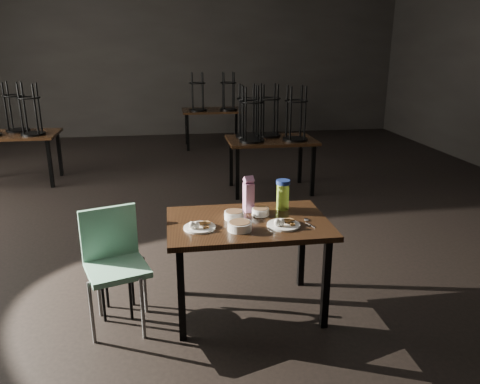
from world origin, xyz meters
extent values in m
plane|color=black|center=(0.00, 0.00, 0.00)|extent=(12.00, 12.00, 0.00)
cube|color=black|center=(0.00, 6.00, 1.60)|extent=(10.00, 0.04, 3.20)
cube|color=black|center=(0.34, -1.58, 0.73)|extent=(1.20, 0.80, 0.04)
cube|color=black|center=(-0.18, -1.90, 0.35)|extent=(0.05, 0.05, 0.71)
cube|color=black|center=(0.86, -1.90, 0.35)|extent=(0.05, 0.05, 0.71)
cube|color=black|center=(-0.18, -1.26, 0.35)|extent=(0.05, 0.05, 0.71)
cube|color=black|center=(0.86, -1.26, 0.35)|extent=(0.05, 0.05, 0.71)
cylinder|color=white|center=(-0.03, -1.67, 0.76)|extent=(0.23, 0.23, 0.01)
cube|color=#996336|center=(-0.03, -1.64, 0.81)|extent=(0.08, 0.08, 0.04)
cube|color=#996336|center=(0.00, -1.64, 0.81)|extent=(0.10, 0.10, 0.03)
ellipsoid|color=white|center=(-0.09, -1.70, 0.79)|extent=(0.04, 0.04, 0.06)
ellipsoid|color=white|center=(-0.05, -1.70, 0.79)|extent=(0.04, 0.04, 0.06)
cylinder|color=white|center=(0.58, -1.72, 0.76)|extent=(0.24, 0.24, 0.01)
cube|color=#996336|center=(0.58, -1.68, 0.81)|extent=(0.09, 0.09, 0.04)
cube|color=#996336|center=(0.61, -1.68, 0.81)|extent=(0.10, 0.10, 0.03)
ellipsoid|color=white|center=(0.52, -1.75, 0.79)|extent=(0.05, 0.05, 0.06)
ellipsoid|color=white|center=(0.55, -1.75, 0.79)|extent=(0.05, 0.05, 0.06)
cylinder|color=white|center=(0.24, -1.52, 0.78)|extent=(0.15, 0.15, 0.06)
cylinder|color=brown|center=(0.24, -1.52, 0.80)|extent=(0.13, 0.13, 0.01)
cylinder|color=white|center=(0.45, -1.47, 0.78)|extent=(0.13, 0.13, 0.05)
cylinder|color=brown|center=(0.45, -1.47, 0.79)|extent=(0.11, 0.11, 0.01)
cylinder|color=white|center=(0.25, -1.75, 0.78)|extent=(0.17, 0.17, 0.06)
cylinder|color=brown|center=(0.25, -1.75, 0.80)|extent=(0.15, 0.15, 0.01)
cube|color=#8B1965|center=(0.38, -1.38, 0.87)|extent=(0.09, 0.09, 0.23)
cube|color=#8B1965|center=(0.38, -1.38, 1.00)|extent=(0.09, 0.09, 0.07)
cylinder|color=#97C239|center=(0.65, -1.36, 0.85)|extent=(0.11, 0.11, 0.21)
cylinder|color=navy|center=(0.65, -1.36, 0.97)|extent=(0.12, 0.12, 0.03)
ellipsoid|color=silver|center=(0.77, -1.63, 0.75)|extent=(0.05, 0.06, 0.01)
cube|color=silver|center=(0.77, -1.73, 0.75)|extent=(0.04, 0.12, 0.00)
cylinder|color=black|center=(-0.66, -1.48, 0.40)|extent=(0.35, 0.35, 0.03)
torus|color=black|center=(-0.69, -1.33, 0.57)|extent=(0.34, 0.08, 0.34)
cylinder|color=black|center=(-0.56, -1.38, 0.20)|extent=(0.02, 0.02, 0.40)
cylinder|color=black|center=(-0.76, -1.38, 0.20)|extent=(0.02, 0.02, 0.40)
cylinder|color=black|center=(-0.76, -1.58, 0.20)|extent=(0.02, 0.02, 0.40)
cylinder|color=black|center=(-0.56, -1.58, 0.20)|extent=(0.02, 0.02, 0.40)
cube|color=#76B897|center=(-0.63, -1.67, 0.47)|extent=(0.52, 0.52, 0.04)
cube|color=#76B897|center=(-0.69, -1.50, 0.69)|extent=(0.40, 0.16, 0.39)
cylinder|color=slate|center=(-0.80, -1.85, 0.24)|extent=(0.03, 0.03, 0.47)
cylinder|color=slate|center=(-0.46, -1.85, 0.24)|extent=(0.03, 0.03, 0.47)
cylinder|color=slate|center=(-0.80, -1.50, 0.24)|extent=(0.03, 0.03, 0.47)
cylinder|color=slate|center=(-0.46, -1.50, 0.24)|extent=(0.03, 0.03, 0.47)
cube|color=black|center=(-2.46, 2.41, 0.73)|extent=(1.20, 0.80, 0.04)
cube|color=black|center=(-1.94, 2.09, 0.35)|extent=(0.05, 0.05, 0.71)
cube|color=black|center=(-1.94, 2.73, 0.35)|extent=(0.05, 0.05, 0.71)
cylinder|color=black|center=(-2.16, 2.26, 0.77)|extent=(0.34, 0.34, 0.03)
torus|color=black|center=(-2.16, 2.26, 1.27)|extent=(0.32, 0.32, 0.02)
cylinder|color=black|center=(-2.06, 2.36, 1.13)|extent=(0.03, 0.03, 0.70)
cylinder|color=black|center=(-2.26, 2.36, 1.13)|extent=(0.03, 0.03, 0.70)
cylinder|color=black|center=(-2.26, 2.16, 1.13)|extent=(0.03, 0.03, 0.70)
cylinder|color=black|center=(-2.06, 2.16, 1.13)|extent=(0.03, 0.03, 0.70)
cylinder|color=black|center=(-2.46, 2.59, 0.77)|extent=(0.34, 0.34, 0.03)
torus|color=black|center=(-2.46, 2.59, 1.27)|extent=(0.32, 0.32, 0.02)
cylinder|color=black|center=(-2.36, 2.69, 1.13)|extent=(0.03, 0.03, 0.70)
cylinder|color=black|center=(-2.56, 2.69, 1.13)|extent=(0.03, 0.03, 0.70)
cylinder|color=black|center=(-2.56, 2.49, 1.13)|extent=(0.03, 0.03, 0.70)
cylinder|color=black|center=(-2.36, 2.49, 1.13)|extent=(0.03, 0.03, 0.70)
cube|color=black|center=(1.17, 1.46, 0.73)|extent=(1.20, 0.80, 0.04)
cube|color=black|center=(0.65, 1.14, 0.35)|extent=(0.05, 0.05, 0.71)
cube|color=black|center=(1.69, 1.14, 0.35)|extent=(0.05, 0.05, 0.71)
cube|color=black|center=(0.65, 1.78, 0.35)|extent=(0.05, 0.05, 0.71)
cube|color=black|center=(1.69, 1.78, 0.35)|extent=(0.05, 0.05, 0.71)
cylinder|color=black|center=(0.87, 1.31, 0.77)|extent=(0.34, 0.34, 0.03)
torus|color=black|center=(0.87, 1.31, 1.27)|extent=(0.32, 0.32, 0.02)
cylinder|color=black|center=(0.97, 1.41, 1.13)|extent=(0.03, 0.03, 0.70)
cylinder|color=black|center=(0.77, 1.41, 1.13)|extent=(0.03, 0.03, 0.70)
cylinder|color=black|center=(0.77, 1.21, 1.13)|extent=(0.03, 0.03, 0.70)
cylinder|color=black|center=(0.97, 1.21, 1.13)|extent=(0.03, 0.03, 0.70)
cylinder|color=black|center=(1.47, 1.31, 0.77)|extent=(0.34, 0.34, 0.03)
torus|color=black|center=(1.47, 1.31, 1.27)|extent=(0.32, 0.32, 0.02)
cylinder|color=black|center=(1.57, 1.41, 1.13)|extent=(0.03, 0.03, 0.70)
cylinder|color=black|center=(1.37, 1.41, 1.13)|extent=(0.03, 0.03, 0.70)
cylinder|color=black|center=(1.37, 1.21, 1.13)|extent=(0.03, 0.03, 0.70)
cylinder|color=black|center=(1.57, 1.21, 1.13)|extent=(0.03, 0.03, 0.70)
cylinder|color=black|center=(1.17, 1.64, 0.77)|extent=(0.34, 0.34, 0.03)
torus|color=black|center=(1.17, 1.64, 1.27)|extent=(0.32, 0.32, 0.02)
cylinder|color=black|center=(1.27, 1.74, 1.13)|extent=(0.03, 0.03, 0.70)
cylinder|color=black|center=(1.07, 1.74, 1.13)|extent=(0.03, 0.03, 0.70)
cylinder|color=black|center=(1.07, 1.54, 1.13)|extent=(0.03, 0.03, 0.70)
cylinder|color=black|center=(1.27, 1.54, 1.13)|extent=(0.03, 0.03, 0.70)
cylinder|color=black|center=(0.87, 1.64, 0.77)|extent=(0.34, 0.34, 0.03)
torus|color=black|center=(0.87, 1.64, 1.27)|extent=(0.32, 0.32, 0.02)
cylinder|color=black|center=(0.97, 1.74, 1.13)|extent=(0.03, 0.03, 0.70)
cylinder|color=black|center=(0.77, 1.74, 1.13)|extent=(0.03, 0.03, 0.70)
cylinder|color=black|center=(0.77, 1.54, 1.13)|extent=(0.03, 0.03, 0.70)
cylinder|color=black|center=(0.97, 1.54, 1.13)|extent=(0.03, 0.03, 0.70)
cube|color=black|center=(0.65, 4.55, 0.73)|extent=(1.20, 0.80, 0.04)
cube|color=black|center=(0.13, 4.23, 0.35)|extent=(0.05, 0.05, 0.71)
cube|color=black|center=(1.17, 4.23, 0.35)|extent=(0.05, 0.05, 0.71)
cube|color=black|center=(0.13, 4.87, 0.35)|extent=(0.05, 0.05, 0.71)
cube|color=black|center=(1.17, 4.87, 0.35)|extent=(0.05, 0.05, 0.71)
cylinder|color=black|center=(0.35, 4.40, 0.77)|extent=(0.34, 0.34, 0.03)
torus|color=black|center=(0.35, 4.40, 1.27)|extent=(0.32, 0.32, 0.02)
cylinder|color=black|center=(0.45, 4.50, 1.13)|extent=(0.03, 0.03, 0.70)
cylinder|color=black|center=(0.25, 4.50, 1.13)|extent=(0.03, 0.03, 0.70)
cylinder|color=black|center=(0.25, 4.30, 1.13)|extent=(0.03, 0.03, 0.70)
cylinder|color=black|center=(0.45, 4.30, 1.13)|extent=(0.03, 0.03, 0.70)
cylinder|color=black|center=(0.95, 4.40, 0.77)|extent=(0.34, 0.34, 0.03)
torus|color=black|center=(0.95, 4.40, 1.27)|extent=(0.32, 0.32, 0.02)
cylinder|color=black|center=(1.05, 4.50, 1.13)|extent=(0.03, 0.03, 0.70)
cylinder|color=black|center=(0.85, 4.50, 1.13)|extent=(0.03, 0.03, 0.70)
cylinder|color=black|center=(0.85, 4.30, 1.13)|extent=(0.03, 0.03, 0.70)
cylinder|color=black|center=(1.05, 4.30, 1.13)|extent=(0.03, 0.03, 0.70)
camera|label=1|loc=(-0.21, -4.79, 2.02)|focal=35.00mm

